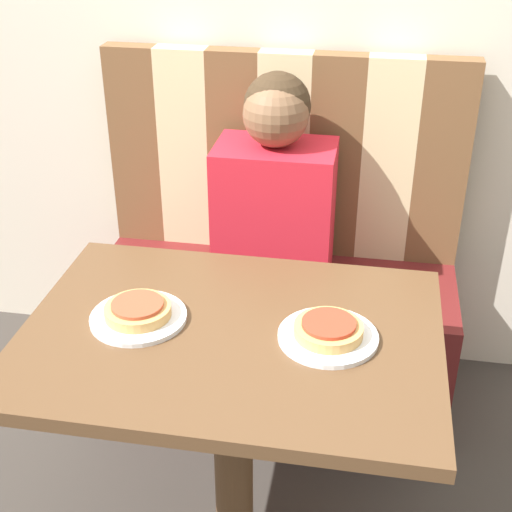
{
  "coord_description": "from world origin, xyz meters",
  "views": [
    {
      "loc": [
        0.29,
        -1.31,
        1.65
      ],
      "look_at": [
        0.0,
        0.33,
        0.71
      ],
      "focal_mm": 50.0,
      "sensor_mm": 36.0,
      "label": 1
    }
  ],
  "objects_px": {
    "pizza_right": "(328,329)",
    "person": "(275,186)",
    "plate_left": "(138,317)",
    "pizza_left": "(138,310)",
    "plate_right": "(328,337)"
  },
  "relations": [
    {
      "from": "plate_left",
      "to": "pizza_right",
      "type": "height_order",
      "value": "pizza_right"
    },
    {
      "from": "plate_left",
      "to": "pizza_left",
      "type": "bearing_deg",
      "value": 0.0
    },
    {
      "from": "pizza_right",
      "to": "plate_left",
      "type": "bearing_deg",
      "value": 180.0
    },
    {
      "from": "plate_right",
      "to": "pizza_left",
      "type": "bearing_deg",
      "value": 180.0
    },
    {
      "from": "person",
      "to": "plate_left",
      "type": "xyz_separation_m",
      "value": [
        -0.22,
        -0.67,
        -0.06
      ]
    },
    {
      "from": "plate_left",
      "to": "pizza_left",
      "type": "distance_m",
      "value": 0.02
    },
    {
      "from": "person",
      "to": "pizza_right",
      "type": "bearing_deg",
      "value": -71.58
    },
    {
      "from": "plate_right",
      "to": "pizza_left",
      "type": "xyz_separation_m",
      "value": [
        -0.44,
        0.0,
        0.02
      ]
    },
    {
      "from": "plate_left",
      "to": "pizza_right",
      "type": "relative_size",
      "value": 1.45
    },
    {
      "from": "plate_left",
      "to": "person",
      "type": "bearing_deg",
      "value": 71.58
    },
    {
      "from": "plate_left",
      "to": "plate_right",
      "type": "height_order",
      "value": "same"
    },
    {
      "from": "pizza_right",
      "to": "person",
      "type": "bearing_deg",
      "value": 108.42
    },
    {
      "from": "plate_right",
      "to": "person",
      "type": "bearing_deg",
      "value": 108.42
    },
    {
      "from": "plate_left",
      "to": "plate_right",
      "type": "distance_m",
      "value": 0.44
    },
    {
      "from": "pizza_left",
      "to": "plate_right",
      "type": "bearing_deg",
      "value": 0.0
    }
  ]
}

